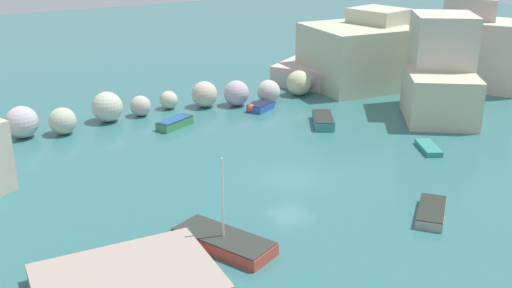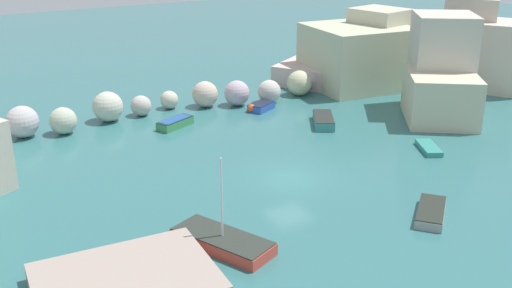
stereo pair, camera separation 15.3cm
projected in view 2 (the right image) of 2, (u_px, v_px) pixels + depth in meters
cove_water at (289, 179)px, 37.02m from camera, size 160.00×160.00×0.00m
cliff_headland_right at (399, 56)px, 56.34m from camera, size 21.01×23.71×8.18m
rock_breakwater at (194, 98)px, 49.95m from camera, size 30.56×4.61×2.37m
stone_dock at (126, 283)px, 25.70m from camera, size 7.91×6.20×0.85m
channel_buoy at (251, 108)px, 49.59m from camera, size 0.69×0.69×0.69m
moored_boat_0 at (261, 107)px, 50.18m from camera, size 2.63×2.22×0.60m
moored_boat_1 at (431, 212)px, 32.26m from camera, size 3.58×3.30×0.54m
moored_boat_2 at (429, 148)px, 41.51m from camera, size 2.29×3.00×0.36m
moored_boat_3 at (222, 241)px, 29.24m from camera, size 3.84×5.51×4.66m
moored_boat_4 at (175, 123)px, 46.09m from camera, size 3.27×2.30×0.66m
moored_boat_5 at (324, 120)px, 46.64m from camera, size 3.16×3.87×0.70m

